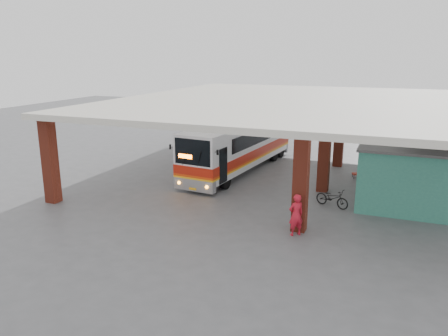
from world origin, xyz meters
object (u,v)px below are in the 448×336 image
pedestrian (296,215)px  motorcycle (332,198)px  red_chair (358,171)px  coach_bus (240,145)px

pedestrian → motorcycle: bearing=-144.0°
pedestrian → red_chair: bearing=-140.9°
coach_bus → motorcycle: coach_bus is taller
coach_bus → red_chair: bearing=13.3°
red_chair → pedestrian: bearing=-118.1°
coach_bus → pedestrian: size_ratio=6.62×
motorcycle → pedestrian: pedestrian is taller
pedestrian → red_chair: (1.61, 10.02, -0.49)m
coach_bus → motorcycle: bearing=-30.7°
pedestrian → red_chair: pedestrian is taller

